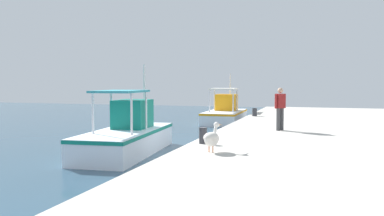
{
  "coord_description": "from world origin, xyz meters",
  "views": [
    {
      "loc": [
        -14.16,
        -3.91,
        2.74
      ],
      "look_at": [
        5.25,
        2.18,
        1.43
      ],
      "focal_mm": 37.77,
      "sensor_mm": 36.0,
      "label": 1
    }
  ],
  "objects_px": {
    "mooring_bollard_second": "(203,135)",
    "fisherman_standing": "(280,107)",
    "pelican": "(212,138)",
    "mooring_bollard_third": "(255,112)",
    "fishing_boat_second": "(127,136)",
    "fishing_boat_third": "(225,113)"
  },
  "relations": [
    {
      "from": "fisherman_standing",
      "to": "mooring_bollard_third",
      "type": "height_order",
      "value": "fisherman_standing"
    },
    {
      "from": "pelican",
      "to": "fisherman_standing",
      "type": "height_order",
      "value": "fisherman_standing"
    },
    {
      "from": "fishing_boat_third",
      "to": "pelican",
      "type": "height_order",
      "value": "fishing_boat_third"
    },
    {
      "from": "mooring_bollard_second",
      "to": "pelican",
      "type": "bearing_deg",
      "value": -155.38
    },
    {
      "from": "fishing_boat_second",
      "to": "mooring_bollard_second",
      "type": "height_order",
      "value": "fishing_boat_second"
    },
    {
      "from": "mooring_bollard_second",
      "to": "mooring_bollard_third",
      "type": "distance_m",
      "value": 10.76
    },
    {
      "from": "mooring_bollard_second",
      "to": "fisherman_standing",
      "type": "bearing_deg",
      "value": -25.19
    },
    {
      "from": "fishing_boat_second",
      "to": "fisherman_standing",
      "type": "height_order",
      "value": "fishing_boat_second"
    },
    {
      "from": "fisherman_standing",
      "to": "pelican",
      "type": "bearing_deg",
      "value": 166.76
    },
    {
      "from": "pelican",
      "to": "fishing_boat_second",
      "type": "bearing_deg",
      "value": 52.85
    },
    {
      "from": "mooring_bollard_second",
      "to": "mooring_bollard_third",
      "type": "height_order",
      "value": "mooring_bollard_second"
    },
    {
      "from": "fisherman_standing",
      "to": "mooring_bollard_third",
      "type": "bearing_deg",
      "value": 17.14
    },
    {
      "from": "mooring_bollard_second",
      "to": "fishing_boat_second",
      "type": "bearing_deg",
      "value": 63.91
    },
    {
      "from": "fishing_boat_second",
      "to": "pelican",
      "type": "height_order",
      "value": "fishing_boat_second"
    },
    {
      "from": "mooring_bollard_third",
      "to": "fishing_boat_second",
      "type": "bearing_deg",
      "value": 158.72
    },
    {
      "from": "pelican",
      "to": "mooring_bollard_third",
      "type": "height_order",
      "value": "pelican"
    },
    {
      "from": "fishing_boat_second",
      "to": "pelican",
      "type": "relative_size",
      "value": 6.21
    },
    {
      "from": "fisherman_standing",
      "to": "fishing_boat_second",
      "type": "bearing_deg",
      "value": 114.67
    },
    {
      "from": "fisherman_standing",
      "to": "mooring_bollard_second",
      "type": "relative_size",
      "value": 3.35
    },
    {
      "from": "fishing_boat_second",
      "to": "fisherman_standing",
      "type": "xyz_separation_m",
      "value": [
        2.54,
        -5.52,
        1.05
      ]
    },
    {
      "from": "fishing_boat_second",
      "to": "fishing_boat_third",
      "type": "bearing_deg",
      "value": -4.52
    },
    {
      "from": "fishing_boat_second",
      "to": "fisherman_standing",
      "type": "bearing_deg",
      "value": -65.33
    }
  ]
}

